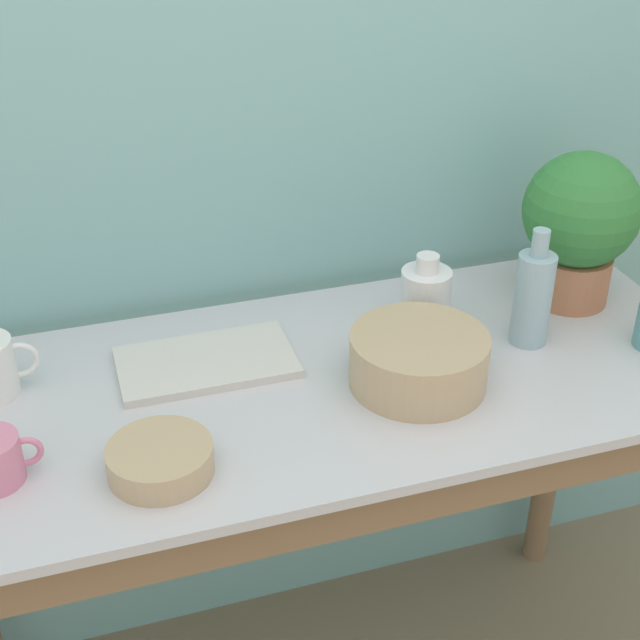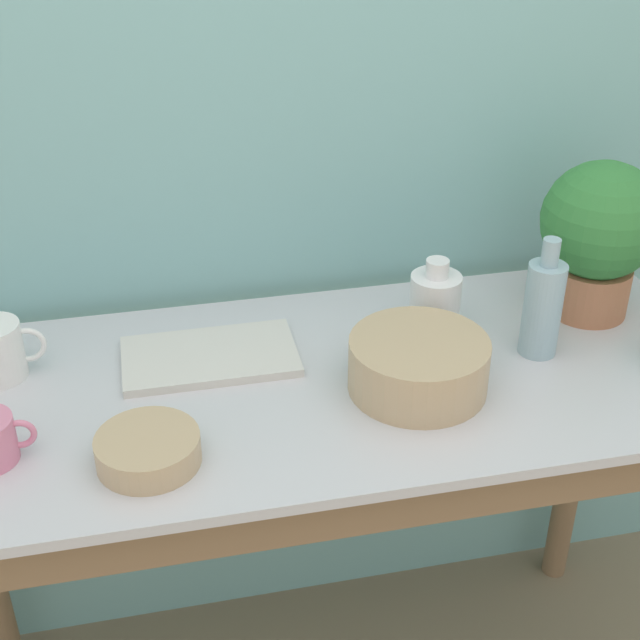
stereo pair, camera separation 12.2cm
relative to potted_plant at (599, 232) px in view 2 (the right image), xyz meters
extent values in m
cube|color=#7AB2B2|center=(-0.57, 0.24, 0.13)|extent=(6.00, 0.05, 2.40)
cylinder|color=#846647|center=(0.12, 0.14, -0.63)|extent=(0.06, 0.06, 0.87)
cube|color=#846647|center=(-0.57, -0.38, -0.24)|extent=(1.39, 0.02, 0.10)
cube|color=silver|center=(-0.57, -0.12, -0.18)|extent=(1.49, 0.62, 0.02)
cylinder|color=#B7704C|center=(0.00, 0.00, -0.12)|extent=(0.15, 0.15, 0.10)
sphere|color=#337A38|center=(0.00, 0.00, 0.02)|extent=(0.23, 0.23, 0.23)
cylinder|color=tan|center=(-0.41, -0.18, -0.13)|extent=(0.24, 0.24, 0.09)
cylinder|color=#93B2BC|center=(-0.16, -0.12, -0.08)|extent=(0.07, 0.07, 0.18)
cylinder|color=#93B2BC|center=(-0.16, -0.12, 0.03)|extent=(0.03, 0.03, 0.05)
cylinder|color=white|center=(-0.32, -0.01, -0.11)|extent=(0.10, 0.10, 0.12)
cylinder|color=white|center=(-0.32, -0.01, -0.04)|extent=(0.04, 0.04, 0.03)
torus|color=pink|center=(-1.07, -0.23, -0.13)|extent=(0.05, 0.01, 0.05)
torus|color=white|center=(-1.07, 0.01, -0.12)|extent=(0.07, 0.01, 0.07)
cylinder|color=tan|center=(-0.88, -0.29, -0.15)|extent=(0.16, 0.16, 0.05)
cube|color=beige|center=(-0.75, -0.02, -0.16)|extent=(0.32, 0.18, 0.02)
camera|label=1|loc=(-0.96, -1.36, 0.72)|focal=50.00mm
camera|label=2|loc=(-0.85, -1.39, 0.72)|focal=50.00mm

